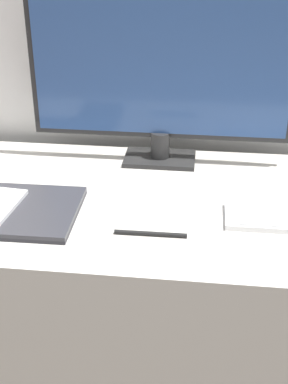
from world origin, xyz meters
TOP-DOWN VIEW (x-y plane):
  - desk at (0.00, 0.22)m, footprint 1.42×0.57m
  - monitor at (0.07, 0.43)m, footprint 0.64×0.11m
  - pen at (0.09, 0.08)m, footprint 0.14×0.01m

SIDE VIEW (x-z plane):
  - desk at x=0.00m, z-range 0.00..0.72m
  - pen at x=0.09m, z-range 0.72..0.73m
  - monitor at x=0.07m, z-range 0.74..1.16m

